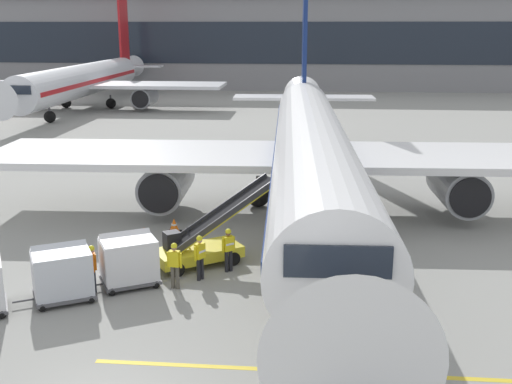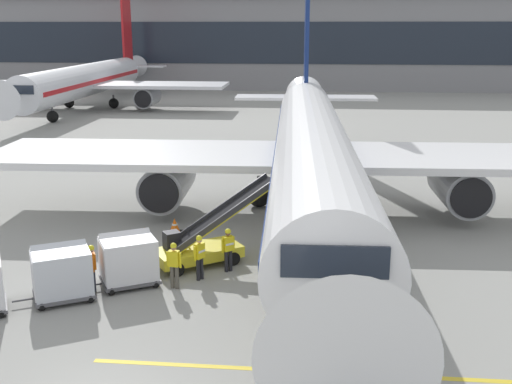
{
  "view_description": "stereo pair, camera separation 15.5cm",
  "coord_description": "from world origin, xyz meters",
  "px_view_note": "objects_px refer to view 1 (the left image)",
  "views": [
    {
      "loc": [
        5.17,
        -13.13,
        9.24
      ],
      "look_at": [
        2.99,
        11.02,
        2.73
      ],
      "focal_mm": 43.6,
      "sensor_mm": 36.0,
      "label": 1
    },
    {
      "loc": [
        5.32,
        -13.12,
        9.24
      ],
      "look_at": [
        2.99,
        11.02,
        2.73
      ],
      "focal_mm": 43.6,
      "sensor_mm": 36.0,
      "label": 2
    }
  ],
  "objects_px": {
    "parked_airplane": "(311,147)",
    "safety_cone_engine_keepout": "(144,235)",
    "belt_loader": "(203,242)",
    "ground_crew_by_loader": "(175,263)",
    "baggage_cart_lead": "(128,259)",
    "ground_crew_by_carts": "(200,255)",
    "ground_crew_marshaller": "(93,265)",
    "ground_crew_wingwalker": "(228,247)",
    "safety_cone_wingtip": "(174,226)",
    "baggage_cart_second": "(62,272)",
    "distant_airplane": "(84,81)"
  },
  "relations": [
    {
      "from": "ground_crew_by_loader",
      "to": "safety_cone_engine_keepout",
      "type": "height_order",
      "value": "ground_crew_by_loader"
    },
    {
      "from": "baggage_cart_second",
      "to": "ground_crew_by_carts",
      "type": "distance_m",
      "value": 4.93
    },
    {
      "from": "ground_crew_wingwalker",
      "to": "safety_cone_engine_keepout",
      "type": "height_order",
      "value": "ground_crew_wingwalker"
    },
    {
      "from": "ground_crew_wingwalker",
      "to": "distant_airplane",
      "type": "xyz_separation_m",
      "value": [
        -22.65,
        46.72,
        2.23
      ]
    },
    {
      "from": "ground_crew_wingwalker",
      "to": "safety_cone_wingtip",
      "type": "height_order",
      "value": "ground_crew_wingwalker"
    },
    {
      "from": "baggage_cart_second",
      "to": "belt_loader",
      "type": "bearing_deg",
      "value": 41.4
    },
    {
      "from": "ground_crew_marshaller",
      "to": "ground_crew_wingwalker",
      "type": "relative_size",
      "value": 1.0
    },
    {
      "from": "ground_crew_by_loader",
      "to": "ground_crew_wingwalker",
      "type": "bearing_deg",
      "value": 45.91
    },
    {
      "from": "baggage_cart_lead",
      "to": "baggage_cart_second",
      "type": "xyz_separation_m",
      "value": [
        -1.92,
        -1.46,
        0.0
      ]
    },
    {
      "from": "baggage_cart_second",
      "to": "ground_crew_wingwalker",
      "type": "bearing_deg",
      "value": 29.28
    },
    {
      "from": "ground_crew_marshaller",
      "to": "distant_airplane",
      "type": "distance_m",
      "value": 52.28
    },
    {
      "from": "baggage_cart_lead",
      "to": "safety_cone_wingtip",
      "type": "distance_m",
      "value": 6.02
    },
    {
      "from": "baggage_cart_lead",
      "to": "distant_airplane",
      "type": "bearing_deg",
      "value": 111.66
    },
    {
      "from": "parked_airplane",
      "to": "ground_crew_by_carts",
      "type": "bearing_deg",
      "value": -113.71
    },
    {
      "from": "parked_airplane",
      "to": "belt_loader",
      "type": "height_order",
      "value": "parked_airplane"
    },
    {
      "from": "ground_crew_by_carts",
      "to": "ground_crew_wingwalker",
      "type": "height_order",
      "value": "same"
    },
    {
      "from": "distant_airplane",
      "to": "baggage_cart_lead",
      "type": "bearing_deg",
      "value": -68.34
    },
    {
      "from": "belt_loader",
      "to": "safety_cone_engine_keepout",
      "type": "xyz_separation_m",
      "value": [
        -3.04,
        2.33,
        -0.58
      ]
    },
    {
      "from": "ground_crew_by_loader",
      "to": "belt_loader",
      "type": "bearing_deg",
      "value": 76.64
    },
    {
      "from": "parked_airplane",
      "to": "baggage_cart_lead",
      "type": "distance_m",
      "value": 12.07
    },
    {
      "from": "baggage_cart_second",
      "to": "ground_crew_marshaller",
      "type": "xyz_separation_m",
      "value": [
        0.82,
        0.73,
        -0.0
      ]
    },
    {
      "from": "ground_crew_by_carts",
      "to": "ground_crew_marshaller",
      "type": "relative_size",
      "value": 1.0
    },
    {
      "from": "baggage_cart_lead",
      "to": "ground_crew_wingwalker",
      "type": "bearing_deg",
      "value": 24.18
    },
    {
      "from": "baggage_cart_lead",
      "to": "safety_cone_engine_keepout",
      "type": "xyz_separation_m",
      "value": [
        -0.68,
        4.64,
        -0.68
      ]
    },
    {
      "from": "parked_airplane",
      "to": "ground_crew_by_loader",
      "type": "distance_m",
      "value": 11.39
    },
    {
      "from": "baggage_cart_lead",
      "to": "ground_crew_by_loader",
      "type": "relative_size",
      "value": 1.59
    },
    {
      "from": "belt_loader",
      "to": "ground_crew_by_loader",
      "type": "xyz_separation_m",
      "value": [
        -0.6,
        -2.52,
        0.09
      ]
    },
    {
      "from": "parked_airplane",
      "to": "ground_crew_by_loader",
      "type": "bearing_deg",
      "value": -115.51
    },
    {
      "from": "distant_airplane",
      "to": "safety_cone_engine_keepout",
      "type": "bearing_deg",
      "value": -67.03
    },
    {
      "from": "distant_airplane",
      "to": "ground_crew_by_carts",
      "type": "bearing_deg",
      "value": -65.5
    },
    {
      "from": "baggage_cart_lead",
      "to": "ground_crew_marshaller",
      "type": "distance_m",
      "value": 1.31
    },
    {
      "from": "ground_crew_wingwalker",
      "to": "safety_cone_engine_keepout",
      "type": "xyz_separation_m",
      "value": [
        -4.16,
        3.08,
        -0.68
      ]
    },
    {
      "from": "parked_airplane",
      "to": "ground_crew_wingwalker",
      "type": "bearing_deg",
      "value": -110.4
    },
    {
      "from": "baggage_cart_lead",
      "to": "safety_cone_wingtip",
      "type": "height_order",
      "value": "baggage_cart_lead"
    },
    {
      "from": "parked_airplane",
      "to": "ground_crew_marshaller",
      "type": "relative_size",
      "value": 24.07
    },
    {
      "from": "baggage_cart_second",
      "to": "ground_crew_wingwalker",
      "type": "distance_m",
      "value": 6.19
    },
    {
      "from": "baggage_cart_lead",
      "to": "ground_crew_by_carts",
      "type": "xyz_separation_m",
      "value": [
        2.53,
        0.66,
        -0.0
      ]
    },
    {
      "from": "safety_cone_engine_keepout",
      "to": "distant_airplane",
      "type": "xyz_separation_m",
      "value": [
        -18.49,
        43.64,
        2.9
      ]
    },
    {
      "from": "parked_airplane",
      "to": "ground_crew_marshaller",
      "type": "xyz_separation_m",
      "value": [
        -7.65,
        -10.58,
        -2.37
      ]
    },
    {
      "from": "baggage_cart_second",
      "to": "distant_airplane",
      "type": "distance_m",
      "value": 52.7
    },
    {
      "from": "ground_crew_marshaller",
      "to": "belt_loader",
      "type": "bearing_deg",
      "value": 41.33
    },
    {
      "from": "belt_loader",
      "to": "safety_cone_wingtip",
      "type": "height_order",
      "value": "belt_loader"
    },
    {
      "from": "safety_cone_wingtip",
      "to": "belt_loader",
      "type": "bearing_deg",
      "value": -61.41
    },
    {
      "from": "parked_airplane",
      "to": "safety_cone_engine_keepout",
      "type": "relative_size",
      "value": 63.35
    },
    {
      "from": "ground_crew_wingwalker",
      "to": "baggage_cart_second",
      "type": "bearing_deg",
      "value": -150.72
    },
    {
      "from": "safety_cone_engine_keepout",
      "to": "safety_cone_wingtip",
      "type": "distance_m",
      "value": 1.69
    },
    {
      "from": "distant_airplane",
      "to": "safety_cone_wingtip",
      "type": "bearing_deg",
      "value": -65.21
    },
    {
      "from": "safety_cone_wingtip",
      "to": "distant_airplane",
      "type": "bearing_deg",
      "value": 114.79
    },
    {
      "from": "belt_loader",
      "to": "safety_cone_wingtip",
      "type": "distance_m",
      "value": 4.21
    },
    {
      "from": "ground_crew_by_loader",
      "to": "distant_airplane",
      "type": "height_order",
      "value": "distant_airplane"
    }
  ]
}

